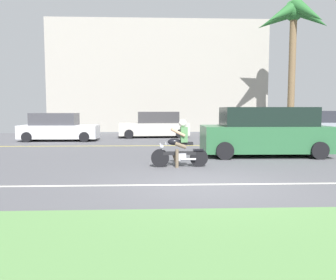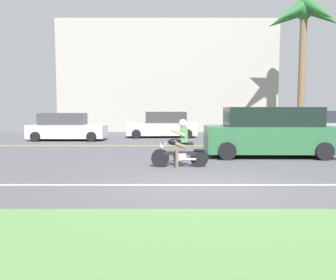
{
  "view_description": "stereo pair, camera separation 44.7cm",
  "coord_description": "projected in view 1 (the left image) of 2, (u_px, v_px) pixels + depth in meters",
  "views": [
    {
      "loc": [
        -1.26,
        -7.99,
        1.8
      ],
      "look_at": [
        -0.79,
        2.93,
        0.81
      ],
      "focal_mm": 36.31,
      "sensor_mm": 36.0,
      "label": 1
    },
    {
      "loc": [
        -0.82,
        -8.0,
        1.8
      ],
      "look_at": [
        -0.79,
        2.93,
        0.81
      ],
      "focal_mm": 36.31,
      "sensor_mm": 36.0,
      "label": 2
    }
  ],
  "objects": [
    {
      "name": "ground",
      "position": [
        192.0,
        165.0,
        11.16
      ],
      "size": [
        56.0,
        30.0,
        0.04
      ],
      "primitive_type": "cube",
      "color": "#545459"
    },
    {
      "name": "grass_median",
      "position": [
        259.0,
        256.0,
        4.09
      ],
      "size": [
        56.0,
        3.8,
        0.06
      ],
      "primitive_type": "cube",
      "color": "#5B8C4C",
      "rests_on": "ground"
    },
    {
      "name": "lane_line_near",
      "position": [
        206.0,
        184.0,
        8.13
      ],
      "size": [
        50.4,
        0.12,
        0.01
      ],
      "primitive_type": "cube",
      "color": "silver",
      "rests_on": "ground"
    },
    {
      "name": "lane_line_far",
      "position": [
        179.0,
        146.0,
        16.86
      ],
      "size": [
        50.4,
        0.12,
        0.01
      ],
      "primitive_type": "cube",
      "color": "yellow",
      "rests_on": "ground"
    },
    {
      "name": "motorcyclist",
      "position": [
        180.0,
        147.0,
        10.58
      ],
      "size": [
        1.79,
        0.58,
        1.5
      ],
      "color": "black",
      "rests_on": "ground"
    },
    {
      "name": "suv_nearby",
      "position": [
        265.0,
        132.0,
        13.13
      ],
      "size": [
        4.99,
        2.29,
        1.88
      ],
      "color": "#2D663D",
      "rests_on": "ground"
    },
    {
      "name": "parked_car_0",
      "position": [
        58.0,
        128.0,
        19.39
      ],
      "size": [
        4.37,
        1.83,
        1.59
      ],
      "color": "silver",
      "rests_on": "ground"
    },
    {
      "name": "parked_car_1",
      "position": [
        155.0,
        125.0,
        21.8
      ],
      "size": [
        4.53,
        2.1,
        1.64
      ],
      "color": "beige",
      "rests_on": "ground"
    },
    {
      "name": "parked_car_2",
      "position": [
        248.0,
        127.0,
        20.48
      ],
      "size": [
        3.72,
        2.18,
        1.52
      ],
      "color": "#2D663D",
      "rests_on": "ground"
    },
    {
      "name": "parked_car_3",
      "position": [
        325.0,
        125.0,
        21.96
      ],
      "size": [
        4.52,
        2.03,
        1.7
      ],
      "color": "#8C939E",
      "rests_on": "ground"
    },
    {
      "name": "palm_tree_0",
      "position": [
        294.0,
        23.0,
        22.44
      ],
      "size": [
        5.0,
        4.84,
        9.14
      ],
      "color": "brown",
      "rests_on": "ground"
    },
    {
      "name": "building_far",
      "position": [
        158.0,
        78.0,
        28.63
      ],
      "size": [
        17.53,
        4.0,
        8.86
      ],
      "primitive_type": "cube",
      "color": "#A8A399",
      "rests_on": "ground"
    }
  ]
}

